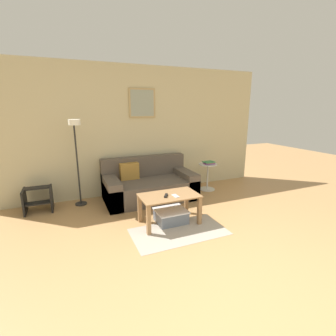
# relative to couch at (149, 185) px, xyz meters

# --- Properties ---
(ground_plane) EXTENTS (16.00, 16.00, 0.00)m
(ground_plane) POSITION_rel_couch_xyz_m (-0.06, -3.07, -0.27)
(ground_plane) COLOR tan
(wall_back) EXTENTS (5.60, 0.09, 2.55)m
(wall_back) POSITION_rel_couch_xyz_m (-0.06, 0.48, 1.01)
(wall_back) COLOR #C6BC93
(wall_back) RESTS_ON ground_plane
(area_rug) EXTENTS (1.36, 0.73, 0.01)m
(area_rug) POSITION_rel_couch_xyz_m (-0.03, -1.46, -0.26)
(area_rug) COLOR #A39989
(area_rug) RESTS_ON ground_plane
(couch) EXTENTS (1.72, 0.93, 0.78)m
(couch) POSITION_rel_couch_xyz_m (0.00, 0.00, 0.00)
(couch) COLOR brown
(couch) RESTS_ON ground_plane
(coffee_table) EXTENTS (0.89, 0.52, 0.46)m
(coffee_table) POSITION_rel_couch_xyz_m (-0.05, -1.14, 0.10)
(coffee_table) COLOR #997047
(coffee_table) RESTS_ON ground_plane
(storage_bin) EXTENTS (0.47, 0.41, 0.20)m
(storage_bin) POSITION_rel_couch_xyz_m (-0.02, -1.13, -0.16)
(storage_bin) COLOR slate
(storage_bin) RESTS_ON ground_plane
(floor_lamp) EXTENTS (0.21, 0.51, 1.56)m
(floor_lamp) POSITION_rel_couch_xyz_m (-1.27, -0.00, 0.84)
(floor_lamp) COLOR black
(floor_lamp) RESTS_ON ground_plane
(side_table) EXTENTS (0.39, 0.39, 0.57)m
(side_table) POSITION_rel_couch_xyz_m (1.34, -0.01, 0.08)
(side_table) COLOR silver
(side_table) RESTS_ON ground_plane
(book_stack) EXTENTS (0.25, 0.19, 0.05)m
(book_stack) POSITION_rel_couch_xyz_m (1.35, -0.03, 0.34)
(book_stack) COLOR #8C4C93
(book_stack) RESTS_ON side_table
(remote_control) EXTENTS (0.11, 0.15, 0.02)m
(remote_control) POSITION_rel_couch_xyz_m (-0.12, -1.17, 0.20)
(remote_control) COLOR black
(remote_control) RESTS_ON coffee_table
(cell_phone) EXTENTS (0.07, 0.14, 0.01)m
(cell_phone) POSITION_rel_couch_xyz_m (0.01, -1.22, 0.20)
(cell_phone) COLOR silver
(cell_phone) RESTS_ON coffee_table
(step_stool) EXTENTS (0.45, 0.39, 0.41)m
(step_stool) POSITION_rel_couch_xyz_m (-1.95, 0.15, -0.04)
(step_stool) COLOR black
(step_stool) RESTS_ON ground_plane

